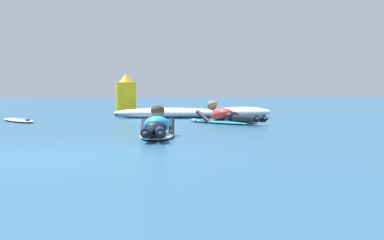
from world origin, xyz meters
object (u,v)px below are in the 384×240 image
at_px(surfer_far, 226,117).
at_px(drifting_surfboard, 18,120).
at_px(channel_marker_buoy, 126,99).
at_px(surfer_near, 156,129).

xyz_separation_m(surfer_far, drifting_surfboard, (-4.68, 1.30, -0.10)).
relative_size(drifting_surfboard, channel_marker_buoy, 1.91).
distance_m(surfer_near, surfer_far, 4.99).
height_order(surfer_near, channel_marker_buoy, channel_marker_buoy).
relative_size(surfer_far, channel_marker_buoy, 2.06).
xyz_separation_m(surfer_near, surfer_far, (1.52, 4.75, -0.01)).
bearing_deg(surfer_near, surfer_far, 72.26).
relative_size(surfer_far, drifting_surfboard, 1.08).
xyz_separation_m(drifting_surfboard, channel_marker_buoy, (2.34, 3.57, 0.45)).
bearing_deg(drifting_surfboard, surfer_far, -15.52).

